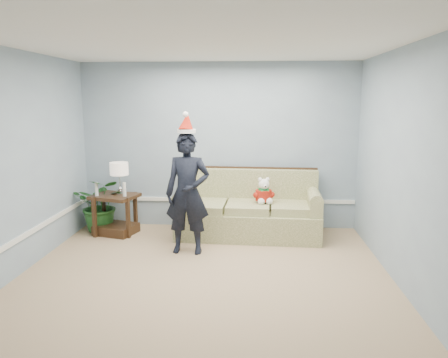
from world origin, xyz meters
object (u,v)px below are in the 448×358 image
side_table (116,218)px  sofa (248,212)px  table_lamp (119,170)px  teddy_bear (264,194)px  man (188,194)px  houseplant (102,204)px

side_table → sofa: bearing=2.6°
sofa → table_lamp: (-2.02, -0.06, 0.66)m
sofa → teddy_bear: sofa is taller
sofa → side_table: bearing=-175.0°
man → side_table: bearing=151.5°
side_table → houseplant: houseplant is taller
houseplant → man: (1.54, -0.90, 0.40)m
table_lamp → man: (1.20, -0.80, -0.18)m
sofa → man: man is taller
side_table → table_lamp: (0.08, 0.03, 0.77)m
houseplant → sofa: bearing=-1.1°
sofa → man: (-0.82, -0.86, 0.47)m
man → teddy_bear: man is taller
table_lamp → houseplant: (-0.35, 0.11, -0.58)m
table_lamp → side_table: bearing=-158.4°
houseplant → man: size_ratio=0.52×
teddy_bear → side_table: bearing=166.4°
side_table → teddy_bear: 2.37m
side_table → man: (1.28, -0.76, 0.59)m
side_table → teddy_bear: size_ratio=1.93×
side_table → man: man is taller
table_lamp → sofa: bearing=1.7°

